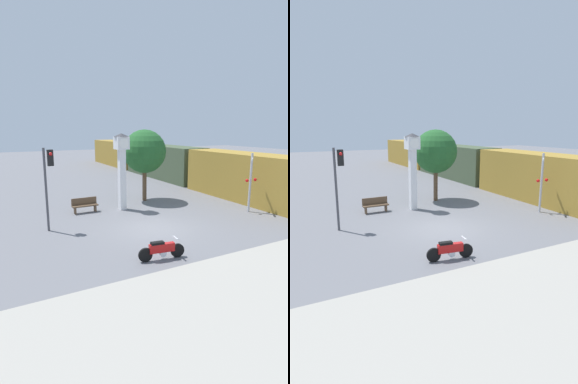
{
  "view_description": "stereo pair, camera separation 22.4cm",
  "coord_description": "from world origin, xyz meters",
  "views": [
    {
      "loc": [
        -7.35,
        -13.02,
        5.13
      ],
      "look_at": [
        -0.08,
        0.85,
        1.81
      ],
      "focal_mm": 28.0,
      "sensor_mm": 36.0,
      "label": 1
    },
    {
      "loc": [
        -7.16,
        -13.12,
        5.13
      ],
      "look_at": [
        -0.08,
        0.85,
        1.81
      ],
      "focal_mm": 28.0,
      "sensor_mm": 36.0,
      "label": 2
    }
  ],
  "objects": [
    {
      "name": "bench",
      "position": [
        -2.25,
        4.68,
        0.49
      ],
      "size": [
        1.6,
        0.44,
        0.92
      ],
      "color": "brown",
      "rests_on": "ground_plane"
    },
    {
      "name": "motorcycle",
      "position": [
        -1.55,
        -3.46,
        0.41
      ],
      "size": [
        1.95,
        0.49,
        0.86
      ],
      "rotation": [
        0.0,
        0.0,
        -0.15
      ],
      "color": "black",
      "rests_on": "ground_plane"
    },
    {
      "name": "traffic_light",
      "position": [
        -4.75,
        2.19,
        2.91
      ],
      "size": [
        0.5,
        0.35,
        4.23
      ],
      "color": "#47474C",
      "rests_on": "ground_plane"
    },
    {
      "name": "clock_tower",
      "position": [
        0.13,
        4.28,
        3.17
      ],
      "size": [
        0.94,
        0.94,
        4.85
      ],
      "color": "white",
      "rests_on": "ground_plane"
    },
    {
      "name": "freight_train",
      "position": [
        9.29,
        14.43,
        1.7
      ],
      "size": [
        2.8,
        36.82,
        3.4
      ],
      "color": "olive",
      "rests_on": "ground_plane"
    },
    {
      "name": "street_tree",
      "position": [
        2.54,
        5.79,
        3.54
      ],
      "size": [
        3.06,
        3.06,
        5.09
      ],
      "color": "brown",
      "rests_on": "ground_plane"
    },
    {
      "name": "sidewalk_strip",
      "position": [
        0.0,
        -7.46,
        0.05
      ],
      "size": [
        36.0,
        6.0,
        0.1
      ],
      "color": "#9E998E",
      "rests_on": "ground_plane"
    },
    {
      "name": "ground_plane",
      "position": [
        0.0,
        0.0,
        0.0
      ],
      "size": [
        120.0,
        120.0,
        0.0
      ],
      "primitive_type": "plane",
      "color": "slate"
    },
    {
      "name": "railroad_crossing_signal",
      "position": [
        6.93,
        0.05,
        2.01
      ],
      "size": [
        0.9,
        0.82,
        3.68
      ],
      "color": "#B7B7BC",
      "rests_on": "ground_plane"
    }
  ]
}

